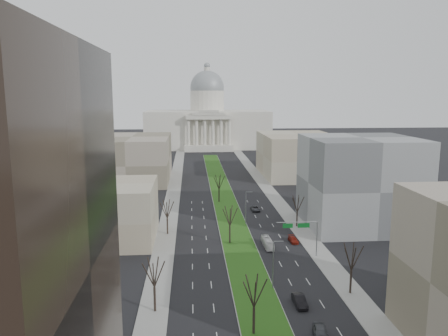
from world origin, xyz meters
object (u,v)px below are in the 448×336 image
box_van (268,243)px  car_black (300,300)px  car_grey_far (255,208)px  car_grey_near (320,333)px  car_red (293,240)px

box_van → car_black: bearing=-90.2°
car_black → car_grey_far: size_ratio=0.99×
car_grey_near → box_van: box_van is taller
car_red → car_grey_far: car_grey_far is taller
car_black → box_van: size_ratio=0.68×
car_grey_far → box_van: (-1.77, -31.71, 0.32)m
car_grey_near → car_grey_far: bearing=97.6°
car_grey_near → car_red: 41.84m
car_grey_far → car_grey_near: bearing=-92.6°
car_black → car_grey_near: bearing=-87.5°
car_grey_near → box_van: 38.72m
car_red → box_van: size_ratio=0.60×
car_red → box_van: bearing=-160.8°
car_red → car_black: bearing=-104.2°
car_black → box_van: bearing=90.3°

